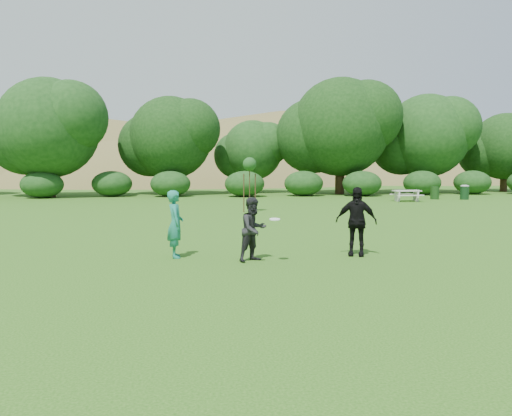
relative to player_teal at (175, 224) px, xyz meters
The scene contains 11 objects.
ground 2.68m from the player_teal, 15.47° to the right, with size 120.00×120.00×0.00m, color #19470C.
player_teal is the anchor object (origin of this frame).
player_grey 2.14m from the player_teal, 20.09° to the right, with size 0.80×0.62×1.64m, color black.
player_black 4.87m from the player_teal, ahead, with size 1.10×0.46×1.88m, color black.
trash_can_near 26.94m from the player_teal, 49.63° to the left, with size 0.60×0.60×0.90m, color #1B3E16.
frisbee 2.73m from the player_teal, 22.36° to the right, with size 0.27×0.27×0.05m.
sapling 12.96m from the player_teal, 75.20° to the left, with size 0.70×0.70×2.85m.
picnic_table 23.70m from the player_teal, 52.09° to the left, with size 1.80×1.48×0.76m.
trash_can_lidded 27.78m from the player_teal, 45.82° to the left, with size 0.60×0.60×1.05m.
hillside 69.01m from the player_teal, 88.41° to the left, with size 150.00×72.00×52.00m.
tree_row 28.85m from the player_teal, 78.57° to the left, with size 53.92×10.38×9.62m.
Camera 1 is at (-1.84, -12.64, 2.48)m, focal length 35.00 mm.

